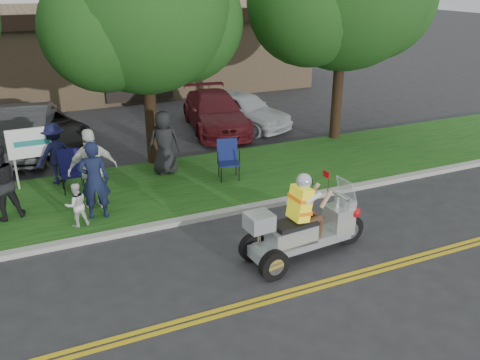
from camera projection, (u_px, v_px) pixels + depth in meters
name	position (u px, v px, depth m)	size (l,w,h in m)	color
ground	(231.00, 292.00, 9.49)	(120.00, 120.00, 0.00)	#28282B
centerline_near	(244.00, 309.00, 9.00)	(60.00, 0.10, 0.01)	gold
centerline_far	(240.00, 304.00, 9.13)	(60.00, 0.10, 0.01)	gold
curb	(180.00, 221.00, 12.04)	(60.00, 0.25, 0.12)	#A8A89E
grass_verge	(156.00, 189.00, 13.85)	(60.00, 4.00, 0.10)	#134512
commercial_building	(118.00, 48.00, 25.48)	(18.00, 8.20, 4.00)	#9E7F5B
tree_mid	(146.00, 15.00, 14.11)	(5.88, 4.80, 7.05)	#332114
business_sign	(32.00, 146.00, 13.47)	(1.25, 0.06, 1.75)	silver
trike_scooter	(303.00, 229.00, 10.38)	(2.91, 1.01, 1.90)	black
lawn_chair_a	(228.00, 157.00, 14.28)	(0.70, 0.72, 1.10)	black
lawn_chair_b	(71.00, 168.00, 13.49)	(0.58, 0.60, 1.09)	black
spectator_adult_left	(94.00, 180.00, 11.80)	(0.69, 0.45, 1.90)	#131A36
spectator_adult_mid	(0.00, 183.00, 11.76)	(0.88, 0.68, 1.81)	black
spectator_adult_right	(93.00, 169.00, 12.28)	(1.19, 0.49, 2.02)	white
spectator_chair_a	(55.00, 154.00, 13.83)	(1.10, 0.63, 1.70)	#15163B
spectator_chair_b	(164.00, 143.00, 14.48)	(0.90, 0.59, 1.84)	black
child_right	(76.00, 205.00, 11.55)	(0.51, 0.40, 1.05)	silver
parked_car_left	(25.00, 131.00, 16.44)	(1.58, 4.54, 1.49)	#323235
parked_car_mid	(40.00, 127.00, 17.28)	(2.18, 4.73, 1.32)	black
parked_car_right	(215.00, 112.00, 18.96)	(1.93, 4.74, 1.38)	#57141B
parked_car_far_right	(242.00, 110.00, 19.27)	(1.63, 4.05, 1.38)	silver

